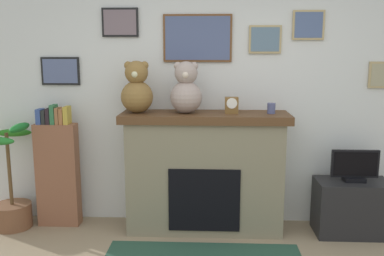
# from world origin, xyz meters

# --- Properties ---
(back_wall) EXTENTS (5.20, 0.15, 2.60)m
(back_wall) POSITION_xyz_m (-0.00, 2.00, 1.31)
(back_wall) COLOR silver
(back_wall) RESTS_ON ground_plane
(fireplace) EXTENTS (1.64, 0.54, 1.20)m
(fireplace) POSITION_xyz_m (-0.16, 1.70, 0.61)
(fireplace) COLOR #7F755B
(fireplace) RESTS_ON ground_plane
(bookshelf) EXTENTS (0.42, 0.16, 1.27)m
(bookshelf) POSITION_xyz_m (-1.68, 1.74, 0.59)
(bookshelf) COLOR brown
(bookshelf) RESTS_ON ground_plane
(potted_plant) EXTENTS (0.47, 0.52, 1.12)m
(potted_plant) POSITION_xyz_m (-2.14, 1.64, 0.35)
(potted_plant) COLOR brown
(potted_plant) RESTS_ON ground_plane
(tv_stand) EXTENTS (0.71, 0.40, 0.54)m
(tv_stand) POSITION_xyz_m (1.30, 1.64, 0.27)
(tv_stand) COLOR black
(tv_stand) RESTS_ON ground_plane
(television) EXTENTS (0.46, 0.14, 0.31)m
(television) POSITION_xyz_m (1.30, 1.64, 0.69)
(television) COLOR black
(television) RESTS_ON tv_stand
(candle_jar) EXTENTS (0.08, 0.08, 0.10)m
(candle_jar) POSITION_xyz_m (0.48, 1.68, 1.25)
(candle_jar) COLOR #4C517A
(candle_jar) RESTS_ON fireplace
(mantel_clock) EXTENTS (0.13, 0.10, 0.16)m
(mantel_clock) POSITION_xyz_m (0.10, 1.68, 1.28)
(mantel_clock) COLOR brown
(mantel_clock) RESTS_ON fireplace
(teddy_bear_grey) EXTENTS (0.31, 0.31, 0.51)m
(teddy_bear_grey) POSITION_xyz_m (-0.83, 1.68, 1.43)
(teddy_bear_grey) COLOR olive
(teddy_bear_grey) RESTS_ON fireplace
(teddy_bear_cream) EXTENTS (0.31, 0.31, 0.50)m
(teddy_bear_cream) POSITION_xyz_m (-0.34, 1.68, 1.43)
(teddy_bear_cream) COLOR #A59086
(teddy_bear_cream) RESTS_ON fireplace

